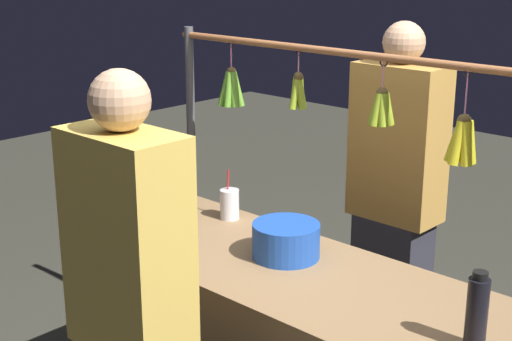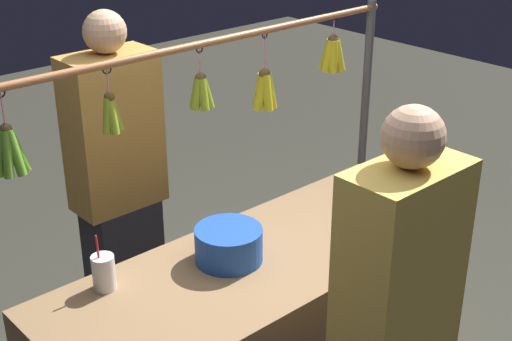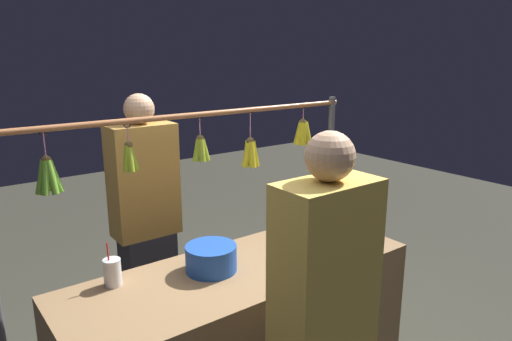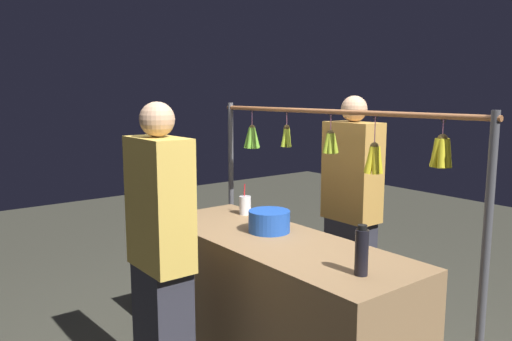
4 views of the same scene
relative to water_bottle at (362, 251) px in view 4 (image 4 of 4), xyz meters
The scene contains 7 objects.
market_counter 0.95m from the water_bottle, ahead, with size 1.96×0.70×0.89m, color olive.
display_rack 0.91m from the water_bottle, 35.65° to the right, with size 2.30×0.13×1.72m.
water_bottle is the anchor object (origin of this frame).
blue_bucket 0.91m from the water_bottle, ahead, with size 0.27×0.27×0.14m, color #204EB5.
drink_cup 1.41m from the water_bottle, 12.13° to the right, with size 0.09×0.09×0.23m.
vendor_person 1.32m from the water_bottle, 46.19° to the right, with size 0.42×0.23×1.78m.
customer_person 1.10m from the water_bottle, 37.52° to the left, with size 0.42×0.23×1.75m.
Camera 4 is at (-2.34, 1.96, 1.80)m, focal length 35.31 mm.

